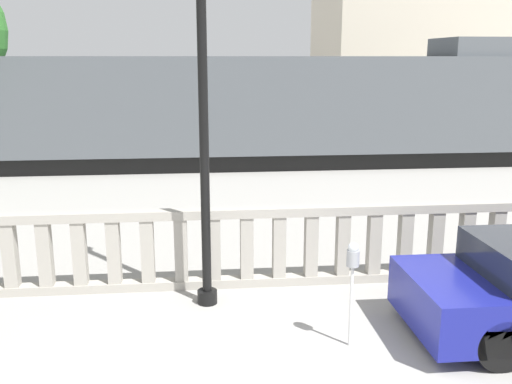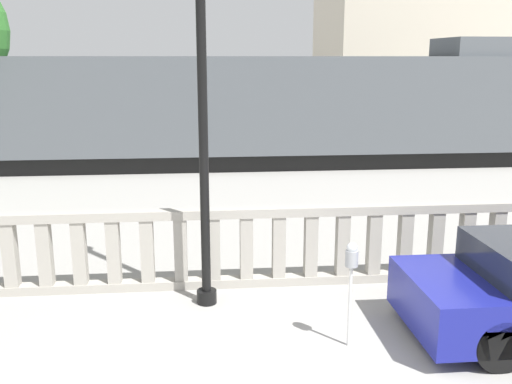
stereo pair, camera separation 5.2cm
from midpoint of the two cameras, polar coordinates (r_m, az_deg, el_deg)
name	(u,v)px [view 1 (the left image)]	position (r m, az deg, el deg)	size (l,w,h in m)	color
balustrade	(247,247)	(9.09, -1.10, -5.56)	(17.42, 0.24, 1.29)	#9E998E
lamppost	(203,95)	(7.98, -5.50, 9.61)	(0.32, 0.32, 5.71)	black
parking_meter	(353,264)	(7.19, 9.43, -7.15)	(0.16, 0.16, 1.38)	silver
train_near	(253,109)	(19.08, -0.38, 8.29)	(18.63, 2.74, 4.21)	black
building_block	(428,8)	(32.32, 16.77, 17.22)	(10.87, 7.31, 12.14)	beige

